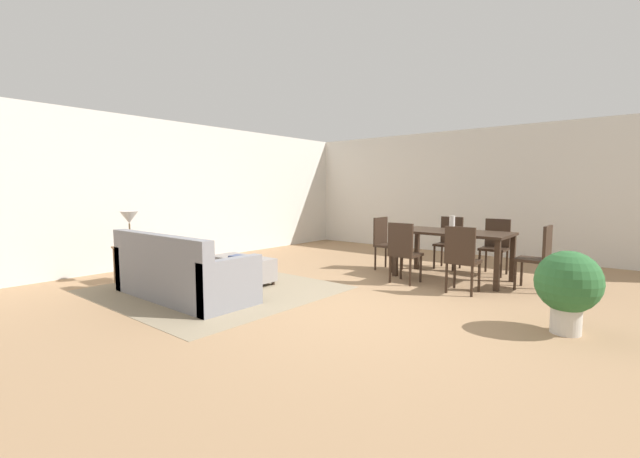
% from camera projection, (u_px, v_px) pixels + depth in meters
% --- Properties ---
extents(ground_plane, '(10.80, 10.80, 0.00)m').
position_uv_depth(ground_plane, '(356.00, 307.00, 4.97)').
color(ground_plane, '#9E7A56').
extents(wall_back, '(9.00, 0.12, 2.70)m').
position_uv_depth(wall_back, '(492.00, 192.00, 8.68)').
color(wall_back, silver).
rests_on(wall_back, ground_plane).
extents(wall_left, '(0.12, 11.00, 2.70)m').
position_uv_depth(wall_left, '(182.00, 193.00, 8.08)').
color(wall_left, silver).
rests_on(wall_left, ground_plane).
extents(area_rug, '(3.00, 2.80, 0.01)m').
position_uv_depth(area_rug, '(216.00, 289.00, 5.85)').
color(area_rug, gray).
rests_on(area_rug, ground_plane).
extents(couch, '(2.09, 0.86, 0.86)m').
position_uv_depth(couch, '(181.00, 275.00, 5.37)').
color(couch, gray).
rests_on(couch, ground_plane).
extents(ottoman_table, '(1.03, 0.48, 0.40)m').
position_uv_depth(ottoman_table, '(242.00, 268.00, 6.23)').
color(ottoman_table, gray).
rests_on(ottoman_table, ground_plane).
extents(side_table, '(0.40, 0.40, 0.56)m').
position_uv_depth(side_table, '(131.00, 254.00, 6.21)').
color(side_table, olive).
rests_on(side_table, ground_plane).
extents(table_lamp, '(0.26, 0.26, 0.53)m').
position_uv_depth(table_lamp, '(129.00, 219.00, 6.16)').
color(table_lamp, brown).
rests_on(table_lamp, side_table).
extents(dining_table, '(1.71, 0.89, 0.76)m').
position_uv_depth(dining_table, '(453.00, 237.00, 6.47)').
color(dining_table, '#332319').
rests_on(dining_table, ground_plane).
extents(dining_chair_near_left, '(0.40, 0.40, 0.92)m').
position_uv_depth(dining_chair_near_left, '(403.00, 249.00, 6.16)').
color(dining_chair_near_left, '#332319').
rests_on(dining_chair_near_left, ground_plane).
extents(dining_chair_near_right, '(0.42, 0.42, 0.92)m').
position_uv_depth(dining_chair_near_right, '(462.00, 256.00, 5.56)').
color(dining_chair_near_right, '#332319').
rests_on(dining_chair_near_right, ground_plane).
extents(dining_chair_far_left, '(0.41, 0.41, 0.92)m').
position_uv_depth(dining_chair_far_left, '(450.00, 239.00, 7.38)').
color(dining_chair_far_left, '#332319').
rests_on(dining_chair_far_left, ground_plane).
extents(dining_chair_far_right, '(0.40, 0.40, 0.92)m').
position_uv_depth(dining_chair_far_right, '(495.00, 243.00, 6.86)').
color(dining_chair_far_right, '#332319').
rests_on(dining_chair_far_right, ground_plane).
extents(dining_chair_head_east, '(0.40, 0.40, 0.92)m').
position_uv_depth(dining_chair_head_east, '(539.00, 254.00, 5.71)').
color(dining_chair_head_east, '#332319').
rests_on(dining_chair_head_east, ground_plane).
extents(dining_chair_head_west, '(0.41, 0.41, 0.92)m').
position_uv_depth(dining_chair_head_west, '(385.00, 240.00, 7.26)').
color(dining_chair_head_west, '#332319').
rests_on(dining_chair_head_west, ground_plane).
extents(vase_centerpiece, '(0.09, 0.09, 0.24)m').
position_uv_depth(vase_centerpiece, '(452.00, 223.00, 6.50)').
color(vase_centerpiece, silver).
rests_on(vase_centerpiece, dining_table).
extents(book_on_ottoman, '(0.29, 0.24, 0.03)m').
position_uv_depth(book_on_ottoman, '(239.00, 257.00, 6.16)').
color(book_on_ottoman, '#3F4C72').
rests_on(book_on_ottoman, ottoman_table).
extents(potted_plant, '(0.61, 0.61, 0.82)m').
position_uv_depth(potted_plant, '(568.00, 285.00, 4.02)').
color(potted_plant, beige).
rests_on(potted_plant, ground_plane).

